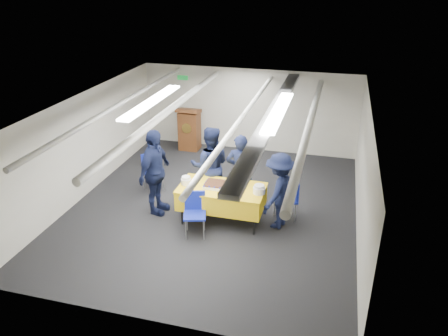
{
  "coord_description": "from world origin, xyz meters",
  "views": [
    {
      "loc": [
        2.35,
        -7.98,
        4.74
      ],
      "look_at": [
        0.28,
        -0.2,
        1.05
      ],
      "focal_mm": 35.0,
      "sensor_mm": 36.0,
      "label": 1
    }
  ],
  "objects_px": {
    "sheet_cake": "(217,185)",
    "sailor_c": "(155,172)",
    "chair_right": "(290,196)",
    "sailor_d": "(279,191)",
    "chair_near": "(195,209)",
    "sailor_b": "(210,166)",
    "podium": "(189,129)",
    "sailor_a": "(240,172)",
    "chair_left": "(152,168)",
    "serving_table": "(222,197)"
  },
  "relations": [
    {
      "from": "chair_right",
      "to": "sailor_c",
      "type": "height_order",
      "value": "sailor_c"
    },
    {
      "from": "podium",
      "to": "sailor_a",
      "type": "distance_m",
      "value": 3.58
    },
    {
      "from": "chair_near",
      "to": "sailor_c",
      "type": "bearing_deg",
      "value": 151.26
    },
    {
      "from": "sheet_cake",
      "to": "podium",
      "type": "distance_m",
      "value": 4.0
    },
    {
      "from": "serving_table",
      "to": "chair_left",
      "type": "bearing_deg",
      "value": 153.37
    },
    {
      "from": "sailor_b",
      "to": "chair_right",
      "type": "bearing_deg",
      "value": 157.19
    },
    {
      "from": "chair_near",
      "to": "sailor_b",
      "type": "distance_m",
      "value": 1.32
    },
    {
      "from": "sheet_cake",
      "to": "sailor_b",
      "type": "xyz_separation_m",
      "value": [
        -0.35,
        0.7,
        0.07
      ]
    },
    {
      "from": "sailor_d",
      "to": "podium",
      "type": "bearing_deg",
      "value": -119.4
    },
    {
      "from": "sheet_cake",
      "to": "chair_near",
      "type": "bearing_deg",
      "value": -116.22
    },
    {
      "from": "chair_right",
      "to": "chair_left",
      "type": "xyz_separation_m",
      "value": [
        -3.26,
        0.53,
        0.0
      ]
    },
    {
      "from": "sailor_d",
      "to": "sailor_a",
      "type": "bearing_deg",
      "value": -103.26
    },
    {
      "from": "sailor_b",
      "to": "sailor_c",
      "type": "distance_m",
      "value": 1.2
    },
    {
      "from": "podium",
      "to": "sailor_d",
      "type": "height_order",
      "value": "sailor_d"
    },
    {
      "from": "chair_left",
      "to": "sailor_b",
      "type": "distance_m",
      "value": 1.57
    },
    {
      "from": "sailor_a",
      "to": "sailor_b",
      "type": "distance_m",
      "value": 0.66
    },
    {
      "from": "sheet_cake",
      "to": "serving_table",
      "type": "bearing_deg",
      "value": -3.02
    },
    {
      "from": "sailor_c",
      "to": "sailor_a",
      "type": "bearing_deg",
      "value": -60.58
    },
    {
      "from": "serving_table",
      "to": "chair_near",
      "type": "distance_m",
      "value": 0.68
    },
    {
      "from": "chair_left",
      "to": "sailor_a",
      "type": "relative_size",
      "value": 0.53
    },
    {
      "from": "chair_near",
      "to": "sailor_c",
      "type": "height_order",
      "value": "sailor_c"
    },
    {
      "from": "sailor_b",
      "to": "sheet_cake",
      "type": "bearing_deg",
      "value": 101.83
    },
    {
      "from": "sheet_cake",
      "to": "sailor_d",
      "type": "height_order",
      "value": "sailor_d"
    },
    {
      "from": "chair_right",
      "to": "sailor_a",
      "type": "xyz_separation_m",
      "value": [
        -1.1,
        0.25,
        0.3
      ]
    },
    {
      "from": "podium",
      "to": "sailor_c",
      "type": "xyz_separation_m",
      "value": [
        0.49,
        -3.56,
        0.31
      ]
    },
    {
      "from": "chair_right",
      "to": "sailor_c",
      "type": "xyz_separation_m",
      "value": [
        -2.74,
        -0.44,
        0.39
      ]
    },
    {
      "from": "serving_table",
      "to": "chair_near",
      "type": "bearing_deg",
      "value": -123.98
    },
    {
      "from": "sailor_c",
      "to": "sheet_cake",
      "type": "bearing_deg",
      "value": -83.4
    },
    {
      "from": "serving_table",
      "to": "sailor_b",
      "type": "bearing_deg",
      "value": 122.54
    },
    {
      "from": "sheet_cake",
      "to": "chair_near",
      "type": "relative_size",
      "value": 0.58
    },
    {
      "from": "sheet_cake",
      "to": "sailor_d",
      "type": "relative_size",
      "value": 0.32
    },
    {
      "from": "serving_table",
      "to": "sailor_a",
      "type": "xyz_separation_m",
      "value": [
        0.22,
        0.7,
        0.27
      ]
    },
    {
      "from": "serving_table",
      "to": "chair_left",
      "type": "relative_size",
      "value": 1.97
    },
    {
      "from": "sheet_cake",
      "to": "sailor_c",
      "type": "xyz_separation_m",
      "value": [
        -1.33,
        0.0,
        0.11
      ]
    },
    {
      "from": "chair_right",
      "to": "chair_left",
      "type": "relative_size",
      "value": 1.0
    },
    {
      "from": "chair_left",
      "to": "sailor_c",
      "type": "relative_size",
      "value": 0.47
    },
    {
      "from": "sailor_c",
      "to": "sailor_d",
      "type": "distance_m",
      "value": 2.56
    },
    {
      "from": "chair_right",
      "to": "sailor_a",
      "type": "distance_m",
      "value": 1.16
    },
    {
      "from": "chair_right",
      "to": "sailor_d",
      "type": "relative_size",
      "value": 0.56
    },
    {
      "from": "serving_table",
      "to": "sailor_b",
      "type": "relative_size",
      "value": 0.98
    },
    {
      "from": "podium",
      "to": "chair_near",
      "type": "distance_m",
      "value": 4.4
    },
    {
      "from": "sheet_cake",
      "to": "podium",
      "type": "bearing_deg",
      "value": 117.04
    },
    {
      "from": "sailor_c",
      "to": "podium",
      "type": "bearing_deg",
      "value": 14.52
    },
    {
      "from": "serving_table",
      "to": "sailor_c",
      "type": "distance_m",
      "value": 1.47
    },
    {
      "from": "sailor_d",
      "to": "chair_right",
      "type": "bearing_deg",
      "value": 170.48
    },
    {
      "from": "chair_right",
      "to": "sailor_d",
      "type": "bearing_deg",
      "value": -118.68
    },
    {
      "from": "podium",
      "to": "chair_near",
      "type": "xyz_separation_m",
      "value": [
        1.53,
        -4.13,
        -0.08
      ]
    },
    {
      "from": "sailor_c",
      "to": "chair_near",
      "type": "bearing_deg",
      "value": -112.06
    },
    {
      "from": "chair_near",
      "to": "sailor_a",
      "type": "relative_size",
      "value": 0.53
    },
    {
      "from": "serving_table",
      "to": "sheet_cake",
      "type": "xyz_separation_m",
      "value": [
        -0.1,
        0.01,
        0.25
      ]
    }
  ]
}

